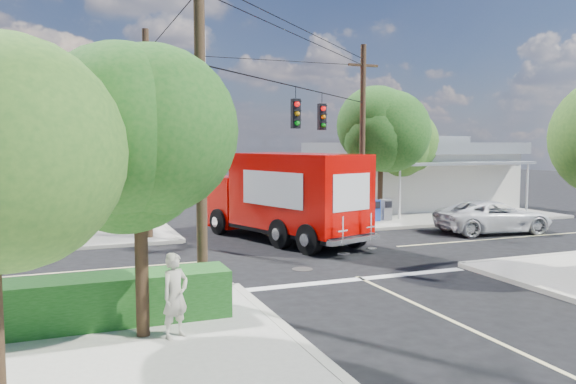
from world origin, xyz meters
TOP-DOWN VIEW (x-y plane):
  - ground at (0.00, 0.00)m, footprint 120.00×120.00m
  - sidewalk_ne at (10.88, 10.88)m, footprint 14.12×14.12m
  - sidewalk_nw at (-10.88, 10.88)m, footprint 14.12×14.12m
  - road_markings at (0.00, -1.47)m, footprint 32.00×32.00m
  - building_ne at (12.50, 11.97)m, footprint 11.80×10.20m
  - radio_tower at (0.50, 20.00)m, footprint 0.80×0.80m
  - tree_sw_front at (-6.99, -7.54)m, footprint 3.88×3.78m
  - tree_ne_front at (7.21, 6.76)m, footprint 4.21×4.14m
  - tree_ne_back at (9.81, 8.96)m, footprint 3.77×3.66m
  - palm_nw_front at (-7.50, 7.50)m, footprint 3.01×3.08m
  - palm_nw_back at (-9.50, 9.00)m, footprint 3.01×3.08m
  - utility_poles at (-1.58, 1.60)m, footprint 12.00×10.68m
  - picket_fence at (-7.80, -5.60)m, footprint 5.94×0.06m
  - hedge_sw at (-8.00, -6.40)m, footprint 6.20×1.20m
  - vending_boxes at (6.50, 6.20)m, footprint 1.90×0.50m
  - delivery_truck at (0.24, 2.94)m, footprint 5.13×9.07m
  - parked_car at (10.18, 1.46)m, footprint 5.67×3.12m
  - pedestrian at (-6.37, -7.85)m, footprint 0.78×0.70m

SIDE VIEW (x-z plane):
  - ground at x=0.00m, z-range 0.00..0.00m
  - road_markings at x=0.00m, z-range 0.00..0.01m
  - sidewalk_ne at x=10.88m, z-range 0.00..0.14m
  - sidewalk_nw at x=-10.88m, z-range 0.00..0.14m
  - picket_fence at x=-7.80m, z-range 0.18..1.18m
  - hedge_sw at x=-8.00m, z-range 0.14..1.24m
  - vending_boxes at x=6.50m, z-range 0.14..1.24m
  - parked_car at x=10.18m, z-range 0.00..1.50m
  - pedestrian at x=-6.37m, z-range 0.14..1.93m
  - delivery_truck at x=0.24m, z-range 0.03..3.80m
  - building_ne at x=12.50m, z-range 0.07..4.57m
  - tree_ne_back at x=9.81m, z-range 1.27..7.10m
  - tree_sw_front at x=-6.99m, z-range 1.32..7.35m
  - palm_nw_back at x=-9.50m, z-range 2.08..7.27m
  - utility_poles at x=-1.58m, z-range 0.17..9.17m
  - tree_ne_front at x=7.21m, z-range 1.44..8.09m
  - palm_nw_front at x=-7.50m, z-range 2.25..7.84m
  - radio_tower at x=0.50m, z-range -2.86..14.14m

